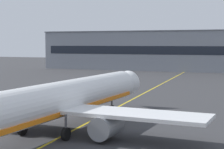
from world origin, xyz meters
TOP-DOWN VIEW (x-y plane):
  - taxiway_centreline at (0.00, 30.00)m, footprint 11.16×179.69m
  - airliner_foreground at (-0.26, 13.93)m, footprint 32.20×41.51m
  - safety_cone_by_nose_gear at (1.78, 29.03)m, footprint 0.44×0.44m
  - terminal_building at (2.39, 110.97)m, footprint 118.05×12.40m

SIDE VIEW (x-z plane):
  - taxiway_centreline at x=0.00m, z-range 0.00..0.01m
  - safety_cone_by_nose_gear at x=1.78m, z-range -0.02..0.53m
  - airliner_foreground at x=-0.26m, z-range -2.46..9.19m
  - terminal_building at x=2.39m, z-range 0.01..13.69m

